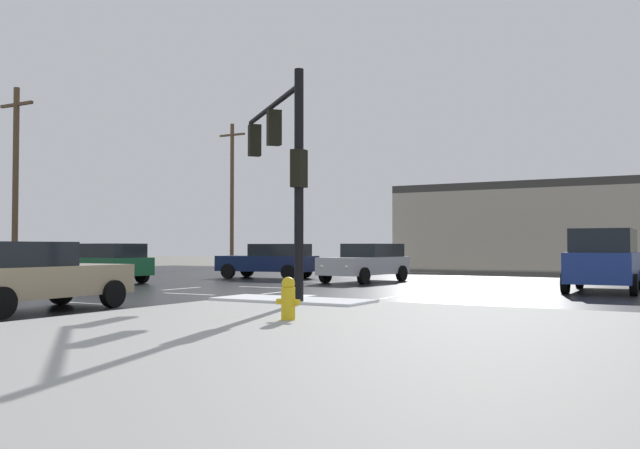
# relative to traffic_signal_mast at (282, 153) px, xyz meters

# --- Properties ---
(ground_plane) EXTENTS (120.00, 120.00, 0.00)m
(ground_plane) POSITION_rel_traffic_signal_mast_xyz_m (-4.47, 3.64, -3.90)
(ground_plane) COLOR slate
(road_asphalt) EXTENTS (44.00, 44.00, 0.02)m
(road_asphalt) POSITION_rel_traffic_signal_mast_xyz_m (-4.47, 3.64, -3.89)
(road_asphalt) COLOR black
(road_asphalt) RESTS_ON ground_plane
(sidewalk_corner) EXTENTS (18.00, 18.00, 0.14)m
(sidewalk_corner) POSITION_rel_traffic_signal_mast_xyz_m (7.53, -8.36, -3.83)
(sidewalk_corner) COLOR #9E9E99
(sidewalk_corner) RESTS_ON ground_plane
(snow_strip_curbside) EXTENTS (4.00, 1.60, 0.06)m
(snow_strip_curbside) POSITION_rel_traffic_signal_mast_xyz_m (0.53, -0.36, -3.73)
(snow_strip_curbside) COLOR white
(snow_strip_curbside) RESTS_ON sidewalk_corner
(lane_markings) EXTENTS (36.15, 36.15, 0.01)m
(lane_markings) POSITION_rel_traffic_signal_mast_xyz_m (-3.26, 2.26, -3.88)
(lane_markings) COLOR silver
(lane_markings) RESTS_ON road_asphalt
(traffic_signal_mast) EXTENTS (4.07, 3.74, 5.58)m
(traffic_signal_mast) POSITION_rel_traffic_signal_mast_xyz_m (0.00, 0.00, 0.00)
(traffic_signal_mast) COLOR black
(traffic_signal_mast) RESTS_ON sidewalk_corner
(fire_hydrant) EXTENTS (0.48, 0.26, 0.79)m
(fire_hydrant) POSITION_rel_traffic_signal_mast_xyz_m (2.78, -4.12, -3.37)
(fire_hydrant) COLOR gold
(fire_hydrant) RESTS_ON sidewalk_corner
(strip_building_background) EXTENTS (19.90, 8.00, 5.62)m
(strip_building_background) POSITION_rel_traffic_signal_mast_xyz_m (0.39, 32.85, -1.09)
(strip_building_background) COLOR #BCB29E
(strip_building_background) RESTS_ON ground_plane
(suv_blue) EXTENTS (2.29, 4.89, 2.03)m
(suv_blue) POSITION_rel_traffic_signal_mast_xyz_m (6.52, 9.24, -2.81)
(suv_blue) COLOR navy
(suv_blue) RESTS_ON road_asphalt
(sedan_tan) EXTENTS (2.06, 4.55, 1.58)m
(sedan_tan) POSITION_rel_traffic_signal_mast_xyz_m (-3.89, -4.59, -3.05)
(sedan_tan) COLOR tan
(sedan_tan) RESTS_ON road_asphalt
(sedan_green) EXTENTS (4.63, 2.26, 1.58)m
(sedan_green) POSITION_rel_traffic_signal_mast_xyz_m (-11.68, 4.83, -3.05)
(sedan_green) COLOR #195933
(sedan_green) RESTS_ON road_asphalt
(sedan_navy) EXTENTS (4.68, 2.44, 1.58)m
(sedan_navy) POSITION_rel_traffic_signal_mast_xyz_m (-8.14, 11.66, -3.05)
(sedan_navy) COLOR #141E47
(sedan_navy) RESTS_ON road_asphalt
(sedan_silver) EXTENTS (2.38, 4.66, 1.58)m
(sedan_silver) POSITION_rel_traffic_signal_mast_xyz_m (-2.89, 10.97, -3.05)
(sedan_silver) COLOR #B7BABF
(sedan_silver) RESTS_ON road_asphalt
(utility_pole_far) EXTENTS (2.20, 0.28, 8.95)m
(utility_pole_far) POSITION_rel_traffic_signal_mast_xyz_m (-18.75, 6.12, 0.78)
(utility_pole_far) COLOR brown
(utility_pole_far) RESTS_ON ground_plane
(utility_pole_distant) EXTENTS (2.20, 0.28, 10.37)m
(utility_pole_distant) POSITION_rel_traffic_signal_mast_xyz_m (-20.70, 25.50, 1.51)
(utility_pole_distant) COLOR brown
(utility_pole_distant) RESTS_ON ground_plane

